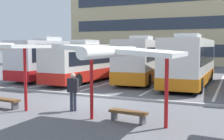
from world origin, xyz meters
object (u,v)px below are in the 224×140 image
object	(u,v)px
coach_bus_0	(57,59)
coach_bus_2	(145,60)
waiting_passenger_3	(73,89)
bench_3	(128,114)
coach_bus_3	(190,62)
waiting_shelter_2	(124,52)
coach_bus_1	(94,62)
bench_2	(4,101)

from	to	relation	value
coach_bus_0	coach_bus_2	xyz separation A→B (m)	(7.97, 1.85, -0.01)
coach_bus_0	coach_bus_2	world-z (taller)	coach_bus_2
waiting_passenger_3	coach_bus_0	bearing A→B (deg)	128.20
coach_bus_2	bench_3	bearing A→B (deg)	-75.39
coach_bus_3	waiting_passenger_3	xyz separation A→B (m)	(-3.54, -10.93, -0.78)
waiting_passenger_3	coach_bus_3	bearing A→B (deg)	72.06
bench_3	waiting_shelter_2	bearing A→B (deg)	-90.00
coach_bus_2	waiting_passenger_3	bearing A→B (deg)	-87.53
coach_bus_1	coach_bus_3	size ratio (longest dim) A/B	1.14
coach_bus_0	waiting_passenger_3	distance (m)	13.79
bench_2	waiting_shelter_2	bearing A→B (deg)	-3.51
coach_bus_1	coach_bus_3	bearing A→B (deg)	1.03
coach_bus_2	waiting_passenger_3	size ratio (longest dim) A/B	7.04
waiting_passenger_3	coach_bus_1	bearing A→B (deg)	112.89
coach_bus_2	coach_bus_3	xyz separation A→B (m)	(4.08, -1.74, 0.04)
coach_bus_3	bench_2	xyz separation A→B (m)	(-6.86, -11.74, -1.44)
coach_bus_3	bench_2	world-z (taller)	coach_bus_3
coach_bus_2	coach_bus_3	distance (m)	4.44
coach_bus_1	coach_bus_2	distance (m)	4.43
coach_bus_3	coach_bus_1	bearing A→B (deg)	-178.97
coach_bus_2	waiting_shelter_2	xyz separation A→B (m)	(3.50, -13.86, 0.97)
waiting_shelter_2	coach_bus_0	bearing A→B (deg)	133.66
coach_bus_1	waiting_shelter_2	size ratio (longest dim) A/B	2.48
bench_2	waiting_shelter_2	xyz separation A→B (m)	(6.27, -0.38, 2.37)
coach_bus_0	waiting_shelter_2	world-z (taller)	coach_bus_0
coach_bus_3	coach_bus_2	bearing A→B (deg)	156.97
coach_bus_1	bench_2	distance (m)	11.73
bench_3	bench_2	bearing A→B (deg)	-179.59
coach_bus_3	waiting_shelter_2	distance (m)	12.18
waiting_shelter_2	coach_bus_1	bearing A→B (deg)	122.08
coach_bus_3	waiting_passenger_3	bearing A→B (deg)	-107.94
coach_bus_1	coach_bus_2	size ratio (longest dim) A/B	0.99
bench_2	bench_3	world-z (taller)	same
coach_bus_3	bench_3	bearing A→B (deg)	-92.85
waiting_passenger_3	coach_bus_2	bearing A→B (deg)	92.47
coach_bus_3	waiting_shelter_2	world-z (taller)	coach_bus_3
coach_bus_0	bench_3	distance (m)	16.36
coach_bus_1	bench_3	size ratio (longest dim) A/B	7.67
coach_bus_3	coach_bus_0	bearing A→B (deg)	-179.48
coach_bus_3	bench_2	distance (m)	13.67
coach_bus_0	waiting_passenger_3	size ratio (longest dim) A/B	6.21
coach_bus_1	coach_bus_2	world-z (taller)	coach_bus_2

